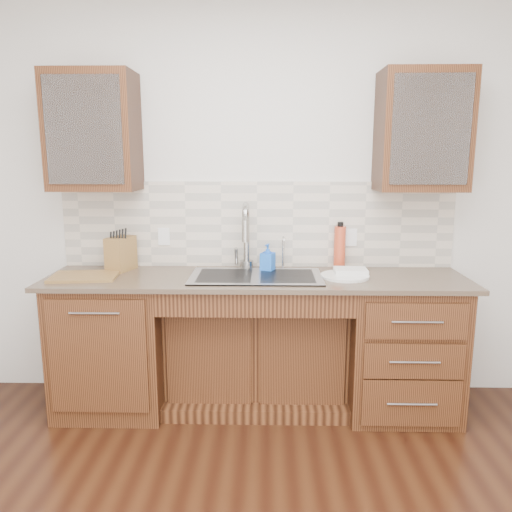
{
  "coord_description": "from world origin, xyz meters",
  "views": [
    {
      "loc": [
        0.07,
        -1.69,
        1.67
      ],
      "look_at": [
        0.0,
        1.4,
        1.05
      ],
      "focal_mm": 35.0,
      "sensor_mm": 36.0,
      "label": 1
    }
  ],
  "objects_px": {
    "water_bottle": "(340,248)",
    "knife_block": "(121,254)",
    "plate": "(345,276)",
    "soap_bottle": "(268,258)",
    "cutting_board": "(85,276)"
  },
  "relations": [
    {
      "from": "water_bottle",
      "to": "knife_block",
      "type": "relative_size",
      "value": 1.28
    },
    {
      "from": "water_bottle",
      "to": "plate",
      "type": "distance_m",
      "value": 0.3
    },
    {
      "from": "soap_bottle",
      "to": "plate",
      "type": "bearing_deg",
      "value": 3.75
    },
    {
      "from": "soap_bottle",
      "to": "knife_block",
      "type": "bearing_deg",
      "value": -158.56
    },
    {
      "from": "knife_block",
      "to": "water_bottle",
      "type": "bearing_deg",
      "value": 21.53
    },
    {
      "from": "soap_bottle",
      "to": "knife_block",
      "type": "height_order",
      "value": "knife_block"
    },
    {
      "from": "water_bottle",
      "to": "plate",
      "type": "bearing_deg",
      "value": -89.93
    },
    {
      "from": "plate",
      "to": "cutting_board",
      "type": "height_order",
      "value": "cutting_board"
    },
    {
      "from": "water_bottle",
      "to": "knife_block",
      "type": "distance_m",
      "value": 1.49
    },
    {
      "from": "water_bottle",
      "to": "plate",
      "type": "height_order",
      "value": "water_bottle"
    },
    {
      "from": "water_bottle",
      "to": "cutting_board",
      "type": "bearing_deg",
      "value": -169.33
    },
    {
      "from": "soap_bottle",
      "to": "knife_block",
      "type": "distance_m",
      "value": 0.99
    },
    {
      "from": "plate",
      "to": "knife_block",
      "type": "relative_size",
      "value": 1.36
    },
    {
      "from": "water_bottle",
      "to": "knife_block",
      "type": "height_order",
      "value": "water_bottle"
    },
    {
      "from": "water_bottle",
      "to": "knife_block",
      "type": "xyz_separation_m",
      "value": [
        -1.49,
        -0.09,
        -0.03
      ]
    }
  ]
}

